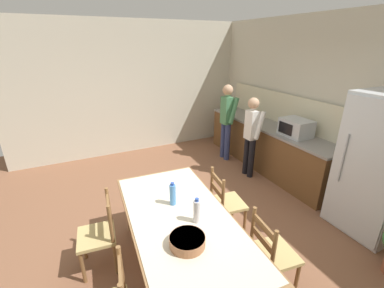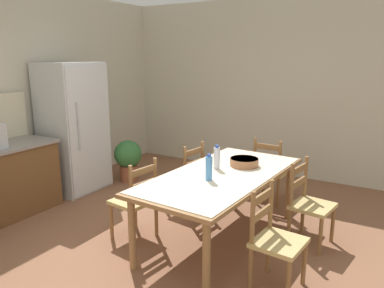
{
  "view_description": "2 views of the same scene",
  "coord_description": "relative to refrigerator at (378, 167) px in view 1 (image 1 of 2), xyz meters",
  "views": [
    {
      "loc": [
        2.55,
        -1.25,
        2.45
      ],
      "look_at": [
        -0.15,
        0.05,
        1.25
      ],
      "focal_mm": 24.0,
      "sensor_mm": 36.0,
      "label": 1
    },
    {
      "loc": [
        -2.85,
        -2.06,
        1.99
      ],
      "look_at": [
        0.45,
        -0.12,
        1.08
      ],
      "focal_mm": 35.0,
      "sensor_mm": 36.0,
      "label": 2
    }
  ],
  "objects": [
    {
      "name": "counter_splashback",
      "position": [
        -2.1,
        0.35,
        0.26
      ],
      "size": [
        3.15,
        0.03,
        0.6
      ],
      "primitive_type": "cube",
      "color": "beige",
      "rests_on": "kitchen_counter"
    },
    {
      "name": "bottle_near_centre",
      "position": [
        -0.63,
        -2.59,
        -0.05
      ],
      "size": [
        0.07,
        0.07,
        0.27
      ],
      "color": "#4C8ED6",
      "rests_on": "dining_table"
    },
    {
      "name": "chair_side_far_right",
      "position": [
        0.16,
        -1.84,
        -0.5
      ],
      "size": [
        0.47,
        0.45,
        0.91
      ],
      "rotation": [
        0.0,
        0.0,
        3.01
      ],
      "color": "olive",
      "rests_on": "ground"
    },
    {
      "name": "chair_side_near_left",
      "position": [
        -0.89,
        -3.38,
        -0.5
      ],
      "size": [
        0.46,
        0.44,
        0.91
      ],
      "rotation": [
        0.0,
        0.0,
        -0.1
      ],
      "color": "olive",
      "rests_on": "ground"
    },
    {
      "name": "microwave",
      "position": [
        -1.41,
        0.02,
        0.11
      ],
      "size": [
        0.5,
        0.39,
        0.3
      ],
      "color": "#B2B7BC",
      "rests_on": "kitchen_counter"
    },
    {
      "name": "person_at_counter",
      "position": [
        -1.94,
        -0.5,
        -0.09
      ],
      "size": [
        0.38,
        0.27,
        1.53
      ],
      "rotation": [
        0.0,
        0.0,
        1.57
      ],
      "color": "black",
      "rests_on": "ground"
    },
    {
      "name": "ground_plane",
      "position": [
        -0.93,
        -2.19,
        -0.95
      ],
      "size": [
        8.32,
        8.32,
        0.0
      ],
      "primitive_type": "plane",
      "color": "brown"
    },
    {
      "name": "person_at_sink",
      "position": [
        -2.81,
        -0.48,
        -0.03
      ],
      "size": [
        0.41,
        0.28,
        1.64
      ],
      "rotation": [
        0.0,
        0.0,
        1.57
      ],
      "color": "navy",
      "rests_on": "ground"
    },
    {
      "name": "chair_side_far_left",
      "position": [
        -0.79,
        -1.78,
        -0.5
      ],
      "size": [
        0.47,
        0.45,
        0.91
      ],
      "rotation": [
        0.0,
        0.0,
        3.01
      ],
      "color": "olive",
      "rests_on": "ground"
    },
    {
      "name": "refrigerator",
      "position": [
        0.0,
        0.0,
        0.0
      ],
      "size": [
        0.81,
        0.73,
        1.89
      ],
      "color": "silver",
      "rests_on": "ground"
    },
    {
      "name": "serving_bowl",
      "position": [
        0.0,
        -2.71,
        -0.12
      ],
      "size": [
        0.32,
        0.32,
        0.09
      ],
      "color": "#9E6642",
      "rests_on": "dining_table"
    },
    {
      "name": "dining_table",
      "position": [
        -0.36,
        -2.61,
        -0.24
      ],
      "size": [
        2.18,
        1.15,
        0.77
      ],
      "rotation": [
        0.0,
        0.0,
        -0.06
      ],
      "color": "olive",
      "rests_on": "ground"
    },
    {
      "name": "kitchen_counter",
      "position": [
        -2.1,
        0.04,
        -0.49
      ],
      "size": [
        3.19,
        0.66,
        0.91
      ],
      "color": "brown",
      "rests_on": "ground"
    },
    {
      "name": "wall_left",
      "position": [
        -4.19,
        -2.19,
        0.5
      ],
      "size": [
        0.12,
        5.2,
        2.9
      ],
      "primitive_type": "cube",
      "color": "beige",
      "rests_on": "ground"
    },
    {
      "name": "wall_back",
      "position": [
        -0.93,
        0.47,
        0.5
      ],
      "size": [
        6.52,
        0.12,
        2.9
      ],
      "primitive_type": "cube",
      "color": "beige",
      "rests_on": "ground"
    },
    {
      "name": "bottle_off_centre",
      "position": [
        -0.25,
        -2.49,
        -0.05
      ],
      "size": [
        0.07,
        0.07,
        0.27
      ],
      "color": "silver",
      "rests_on": "dining_table"
    }
  ]
}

